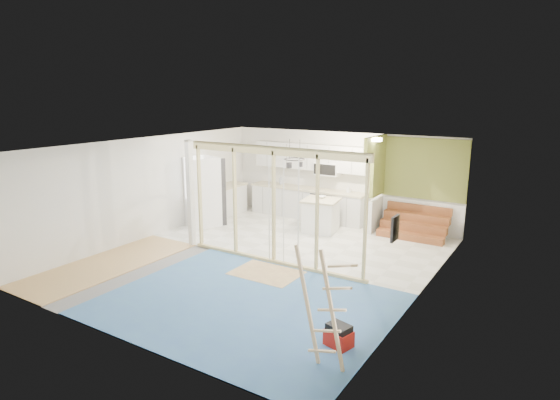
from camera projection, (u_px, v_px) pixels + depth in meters
The scene contains 17 objects.
room at pixel (262, 205), 10.20m from camera, with size 7.01×8.01×2.61m.
floor_overlays at pixel (267, 260), 10.51m from camera, with size 7.00×8.00×0.03m.
stud_frame at pixel (253, 190), 10.26m from camera, with size 4.66×0.14×2.60m.
base_cabinets at pixel (281, 203), 14.00m from camera, with size 4.45×2.24×0.93m.
upper_cabinets at pixel (312, 158), 13.67m from camera, with size 3.60×0.41×0.85m.
green_partition at pixel (405, 200), 12.24m from camera, with size 2.25×1.51×2.60m.
pot_rack at pixel (294, 161), 11.76m from camera, with size 0.52×0.52×0.72m.
sheathing_panel at pixel (383, 262), 6.75m from camera, with size 0.02×4.00×2.60m, color #9F8256.
electrical_panel at pixel (395, 228), 7.19m from camera, with size 0.04×0.30×0.40m, color #333338.
ceiling_light at pixel (376, 140), 11.67m from camera, with size 0.32×0.32×0.08m, color #FFEABF.
fridge at pixel (202, 192), 13.04m from camera, with size 1.14×1.09×1.95m.
island at pixel (321, 216), 12.59m from camera, with size 1.07×1.07×0.90m.
bowl at pixel (321, 197), 12.63m from camera, with size 0.23×0.23×0.06m, color white.
soap_bottle_a at pixel (281, 180), 14.33m from camera, with size 0.11×0.11×0.29m, color #A4ABB7.
soap_bottle_b at pixel (349, 189), 13.20m from camera, with size 0.09×0.09×0.20m, color white.
toolbox at pixel (339, 336), 6.91m from camera, with size 0.44×0.37×0.36m.
ladder at pixel (323, 309), 6.26m from camera, with size 0.91×0.08×1.68m.
Camera 1 is at (5.60, -8.19, 3.69)m, focal length 30.00 mm.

